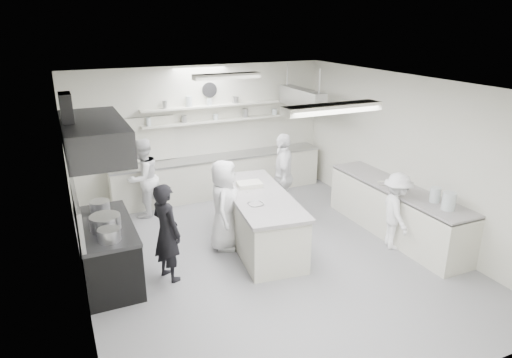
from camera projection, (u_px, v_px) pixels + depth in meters
name	position (u px, v px, depth m)	size (l,w,h in m)	color
floor	(267.00, 257.00, 8.05)	(6.00, 7.00, 0.02)	gray
ceiling	(268.00, 84.00, 7.04)	(6.00, 7.00, 0.02)	silver
wall_back	(202.00, 131.00, 10.55)	(6.00, 0.04, 3.00)	beige
wall_front	(419.00, 281.00, 4.54)	(6.00, 0.04, 3.00)	beige
wall_left	(74.00, 205.00, 6.38)	(0.04, 7.00, 3.00)	beige
wall_right	(409.00, 155.00, 8.71)	(0.04, 7.00, 3.00)	beige
stove	(108.00, 253.00, 7.23)	(0.80, 1.80, 0.90)	black
exhaust_hood	(94.00, 137.00, 6.60)	(0.85, 2.00, 0.50)	#2F3032
back_counter	(220.00, 176.00, 10.76)	(5.00, 0.60, 0.92)	beige
shelf_lower	(232.00, 119.00, 10.63)	(4.20, 0.26, 0.04)	beige
shelf_upper	(232.00, 104.00, 10.51)	(4.20, 0.26, 0.04)	beige
pass_through_window	(146.00, 139.00, 10.05)	(1.30, 0.04, 1.00)	black
wall_clock	(209.00, 90.00, 10.28)	(0.32, 0.32, 0.05)	white
right_counter	(396.00, 211.00, 8.74)	(0.74, 3.30, 0.94)	beige
pot_rack	(302.00, 98.00, 10.12)	(0.30, 1.60, 0.40)	#A2A2A3
light_fixture_front	(332.00, 108.00, 5.52)	(1.30, 0.25, 0.10)	beige
light_fixture_rear	(227.00, 76.00, 8.61)	(1.30, 0.25, 0.10)	beige
prep_island	(259.00, 221.00, 8.34)	(0.95, 2.56, 0.94)	beige
stove_pot	(106.00, 224.00, 6.88)	(0.46, 0.46, 0.26)	#A2A2A3
cook_stove	(167.00, 232.00, 7.13)	(0.59, 0.39, 1.61)	black
cook_back	(143.00, 178.00, 9.48)	(0.81, 0.63, 1.67)	white
cook_island_left	(224.00, 205.00, 8.12)	(0.81, 0.53, 1.66)	white
cook_island_right	(283.00, 176.00, 9.44)	(1.05, 0.44, 1.79)	white
cook_right	(396.00, 211.00, 8.16)	(0.92, 0.53, 1.42)	white
bowl_island_a	(256.00, 205.00, 7.74)	(0.27, 0.27, 0.07)	#A2A2A3
bowl_island_b	(250.00, 192.00, 8.31)	(0.17, 0.17, 0.05)	beige
bowl_right	(384.00, 184.00, 8.73)	(0.25, 0.25, 0.06)	beige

